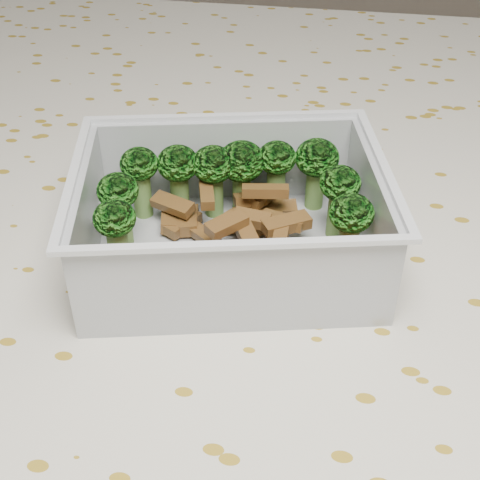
# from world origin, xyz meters

# --- Properties ---
(dining_table) EXTENTS (1.40, 0.90, 0.75)m
(dining_table) POSITION_xyz_m (0.00, 0.00, 0.67)
(dining_table) COLOR brown
(dining_table) RESTS_ON ground
(tablecloth) EXTENTS (1.46, 0.96, 0.19)m
(tablecloth) POSITION_xyz_m (0.00, 0.00, 0.72)
(tablecloth) COLOR beige
(tablecloth) RESTS_ON dining_table
(lunch_container) EXTENTS (0.20, 0.17, 0.06)m
(lunch_container) POSITION_xyz_m (-0.00, 0.01, 0.78)
(lunch_container) COLOR silver
(lunch_container) RESTS_ON tablecloth
(broccoli_florets) EXTENTS (0.16, 0.11, 0.05)m
(broccoli_florets) POSITION_xyz_m (-0.01, 0.04, 0.79)
(broccoli_florets) COLOR #608C3F
(broccoli_florets) RESTS_ON lunch_container
(meat_pile) EXTENTS (0.10, 0.07, 0.03)m
(meat_pile) POSITION_xyz_m (-0.00, 0.03, 0.77)
(meat_pile) COLOR brown
(meat_pile) RESTS_ON lunch_container
(sausage) EXTENTS (0.14, 0.07, 0.02)m
(sausage) POSITION_xyz_m (0.01, -0.02, 0.77)
(sausage) COLOR #AB4B2A
(sausage) RESTS_ON lunch_container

